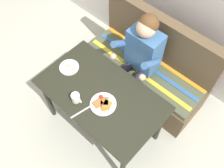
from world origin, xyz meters
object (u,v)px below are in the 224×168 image
at_px(person, 139,55).
at_px(knife, 81,112).
at_px(plate_breakfast, 103,104).
at_px(table, 101,98).
at_px(plate_eggs, 69,67).
at_px(couch, 147,70).
at_px(coffee_mug, 76,98).

xyz_separation_m(person, knife, (0.03, -0.85, -0.01)).
bearing_deg(plate_breakfast, table, 142.94).
bearing_deg(plate_eggs, couch, 60.23).
bearing_deg(coffee_mug, plate_eggs, 147.90).
relative_size(table, knife, 6.00).
distance_m(table, person, 0.60).
relative_size(couch, plate_eggs, 7.42).
height_order(person, knife, person).
height_order(plate_eggs, knife, plate_eggs).
xyz_separation_m(table, couch, (0.00, 0.76, -0.32)).
xyz_separation_m(table, person, (-0.02, 0.59, 0.09)).
height_order(couch, person, person).
bearing_deg(plate_eggs, coffee_mug, -32.10).
relative_size(table, couch, 0.83).
bearing_deg(couch, coffee_mug, -96.82).
relative_size(table, plate_eggs, 6.19).
relative_size(person, coffee_mug, 10.27).
bearing_deg(plate_eggs, table, 0.33).
bearing_deg(table, coffee_mug, -119.48).
xyz_separation_m(couch, coffee_mug, (-0.12, -0.97, 0.45)).
relative_size(couch, person, 1.19).
xyz_separation_m(person, plate_breakfast, (0.12, -0.66, 0.00)).
distance_m(table, coffee_mug, 0.27).
bearing_deg(plate_breakfast, coffee_mug, -147.50).
relative_size(couch, knife, 7.20).
bearing_deg(knife, plate_eggs, 161.84).
bearing_deg(person, coffee_mug, -96.74).
bearing_deg(person, knife, -88.28).
height_order(person, plate_breakfast, person).
bearing_deg(coffee_mug, couch, 83.18).
xyz_separation_m(table, knife, (0.00, -0.26, 0.08)).
xyz_separation_m(plate_breakfast, plate_eggs, (-0.53, 0.07, -0.01)).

